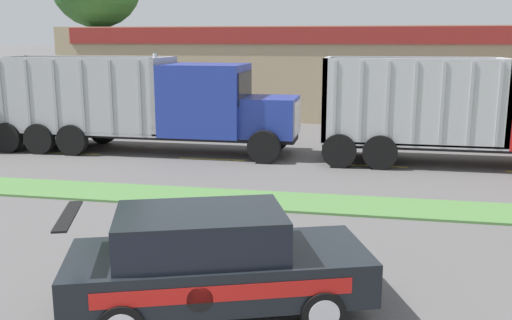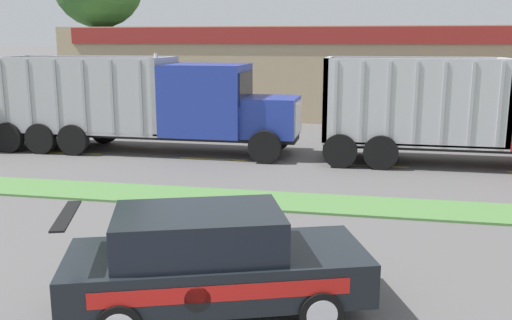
{
  "view_description": "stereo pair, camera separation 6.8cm",
  "coord_description": "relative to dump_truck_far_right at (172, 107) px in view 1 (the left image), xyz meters",
  "views": [
    {
      "loc": [
        2.06,
        -3.4,
        4.08
      ],
      "look_at": [
        -0.56,
        9.83,
        1.22
      ],
      "focal_mm": 40.0,
      "sensor_mm": 36.0,
      "label": 1
    },
    {
      "loc": [
        2.13,
        -3.39,
        4.08
      ],
      "look_at": [
        -0.56,
        9.83,
        1.22
      ],
      "focal_mm": 40.0,
      "sensor_mm": 36.0,
      "label": 2
    }
  ],
  "objects": [
    {
      "name": "store_building_backdrop",
      "position": [
        9.29,
        14.26,
        0.69
      ],
      "size": [
        37.18,
        12.1,
        4.71
      ],
      "color": "tan",
      "rests_on": "ground_plane"
    },
    {
      "name": "rally_car",
      "position": [
        4.82,
        -11.86,
        -0.84
      ],
      "size": [
        4.81,
        3.19,
        1.65
      ],
      "color": "black",
      "rests_on": "ground_plane"
    },
    {
      "name": "grass_verge",
      "position": [
        4.95,
        -5.77,
        -1.64
      ],
      "size": [
        120.0,
        1.7,
        0.06
      ],
      "primitive_type": "cube",
      "color": "#517F42",
      "rests_on": "ground_plane"
    },
    {
      "name": "centre_line_3",
      "position": [
        -3.65,
        -0.92,
        -1.67
      ],
      "size": [
        2.4,
        0.14,
        0.01
      ],
      "primitive_type": "cube",
      "color": "yellow",
      "rests_on": "ground_plane"
    },
    {
      "name": "centre_line_4",
      "position": [
        1.75,
        -0.92,
        -1.67
      ],
      "size": [
        2.4,
        0.14,
        0.01
      ],
      "primitive_type": "cube",
      "color": "yellow",
      "rests_on": "ground_plane"
    },
    {
      "name": "centre_line_5",
      "position": [
        7.15,
        -0.92,
        -1.67
      ],
      "size": [
        2.4,
        0.14,
        0.01
      ],
      "primitive_type": "cube",
      "color": "yellow",
      "rests_on": "ground_plane"
    },
    {
      "name": "dump_truck_far_right",
      "position": [
        0.0,
        0.0,
        0.0
      ],
      "size": [
        11.15,
        2.73,
        3.61
      ],
      "color": "black",
      "rests_on": "ground_plane"
    }
  ]
}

